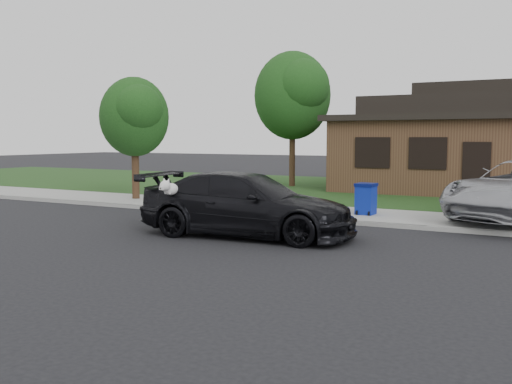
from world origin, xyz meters
The scene contains 9 objects.
ground centered at (0.00, 0.00, 0.00)m, with size 120.00×120.00×0.00m, color black.
sidewalk centered at (0.00, 5.00, 0.06)m, with size 60.00×3.00×0.12m, color gray.
curb centered at (0.00, 3.50, 0.06)m, with size 60.00×0.12×0.12m, color gray.
lawn centered at (0.00, 13.00, 0.07)m, with size 60.00×13.00×0.13m, color #193814.
sedan centered at (-0.06, 0.52, 0.79)m, with size 5.61×2.76×1.58m.
recycling_bin centered at (1.61, 4.94, 0.60)m, with size 0.60×0.63×0.95m.
house centered at (4.00, 15.00, 2.13)m, with size 12.60×8.60×4.65m.
tree_0 centered at (-4.34, 12.88, 4.48)m, with size 3.78×3.60×6.34m.
tree_2 centered at (-7.38, 5.11, 3.27)m, with size 2.73×2.60×4.59m.
Camera 1 is at (6.74, -11.76, 2.45)m, focal length 40.00 mm.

